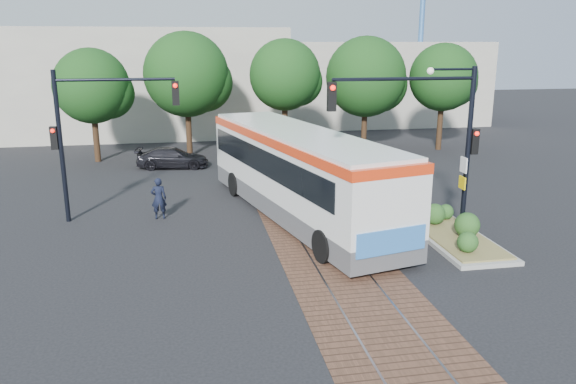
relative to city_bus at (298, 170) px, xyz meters
The scene contains 11 objects.
ground 3.55m from the city_bus, 84.76° to the right, with size 120.00×120.00×0.00m, color black.
trackbed 2.29m from the city_bus, 76.15° to the left, with size 3.60×40.00×0.02m.
tree_row 13.88m from the city_bus, 83.75° to the left, with size 26.40×5.60×7.67m.
warehouses 25.90m from the city_bus, 90.58° to the left, with size 40.00×13.00×8.00m.
crane 37.13m from the city_bus, 59.56° to the left, with size 8.00×0.50×18.00m.
city_bus is the anchor object (origin of this frame).
traffic_island 6.57m from the city_bus, 36.85° to the right, with size 2.20×5.20×1.13m.
signal_pole_main 5.96m from the city_bus, 42.03° to the right, with size 5.49×0.46×6.00m.
signal_pole_left 8.38m from the city_bus, behind, with size 4.99×0.34×6.00m.
officer 5.79m from the city_bus, behind, with size 0.62×0.41×1.71m, color black.
parked_car 11.81m from the city_bus, 116.58° to the left, with size 1.64×4.04×1.17m, color black.
Camera 1 is at (-4.65, -18.83, 7.01)m, focal length 35.00 mm.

